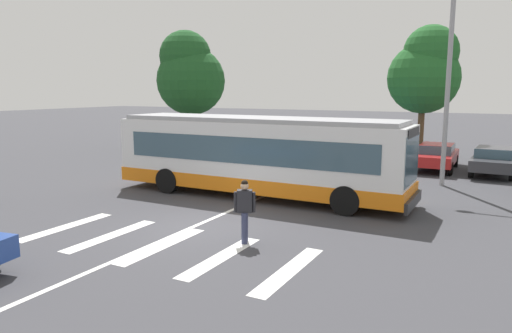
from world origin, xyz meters
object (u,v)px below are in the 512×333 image
object	(u,v)px
city_transit_bus	(258,156)
parked_car_teal	(332,149)
parked_car_blue	(381,153)
parked_car_charcoal	(494,159)
parked_car_black	(288,147)
parked_car_champagne	(250,144)
twin_arm_street_lamp	(450,60)
background_tree_left	(189,74)
parked_car_red	(436,155)
pedestrian_crossing_street	(245,208)
background_tree_right	(426,71)

from	to	relation	value
city_transit_bus	parked_car_teal	xyz separation A→B (m)	(-0.32, 9.65, -0.82)
parked_car_blue	parked_car_charcoal	size ratio (longest dim) A/B	1.00
parked_car_teal	parked_car_charcoal	world-z (taller)	same
parked_car_black	parked_car_champagne	bearing A→B (deg)	177.35
twin_arm_street_lamp	parked_car_teal	bearing A→B (deg)	147.65
twin_arm_street_lamp	background_tree_left	bearing A→B (deg)	162.25
city_transit_bus	parked_car_champagne	size ratio (longest dim) A/B	2.59
twin_arm_street_lamp	background_tree_left	xyz separation A→B (m)	(-17.31, 5.54, -0.13)
parked_car_red	parked_car_teal	bearing A→B (deg)	-178.76
parked_car_champagne	twin_arm_street_lamp	size ratio (longest dim) A/B	0.52
parked_car_red	background_tree_left	distance (m)	17.15
pedestrian_crossing_street	parked_car_charcoal	bearing A→B (deg)	69.11
pedestrian_crossing_street	parked_car_blue	distance (m)	14.32
pedestrian_crossing_street	parked_car_charcoal	size ratio (longest dim) A/B	0.38
parked_car_champagne	parked_car_red	bearing A→B (deg)	1.50
parked_car_black	twin_arm_street_lamp	size ratio (longest dim) A/B	0.53
parked_car_blue	background_tree_left	bearing A→B (deg)	171.82
parked_car_red	background_tree_right	xyz separation A→B (m)	(-1.20, 2.90, 4.39)
parked_car_teal	parked_car_charcoal	xyz separation A→B (m)	(8.26, -0.13, 0.00)
parked_car_blue	twin_arm_street_lamp	world-z (taller)	twin_arm_street_lamp
parked_car_blue	background_tree_right	world-z (taller)	background_tree_right
parked_car_champagne	pedestrian_crossing_street	bearing A→B (deg)	-61.72
parked_car_blue	parked_car_red	distance (m)	2.78
parked_car_charcoal	parked_car_black	bearing A→B (deg)	-179.20
parked_car_champagne	twin_arm_street_lamp	bearing A→B (deg)	-18.50
parked_car_champagne	parked_car_blue	xyz separation A→B (m)	(8.09, -0.33, 0.00)
pedestrian_crossing_street	parked_car_champagne	xyz separation A→B (m)	(-7.88, 14.64, -0.20)
parked_car_red	city_transit_bus	bearing A→B (deg)	-118.32
parked_car_teal	background_tree_left	bearing A→B (deg)	172.20
pedestrian_crossing_street	background_tree_right	bearing A→B (deg)	84.45
background_tree_right	parked_car_blue	bearing A→B (deg)	-113.33
parked_car_charcoal	city_transit_bus	bearing A→B (deg)	-129.79
background_tree_left	background_tree_right	world-z (taller)	background_tree_left
parked_car_black	twin_arm_street_lamp	xyz separation A→B (m)	(9.02, -3.76, 4.54)
city_transit_bus	background_tree_left	world-z (taller)	background_tree_left
parked_car_blue	background_tree_right	distance (m)	5.82
parked_car_red	background_tree_left	size ratio (longest dim) A/B	0.56
parked_car_blue	background_tree_left	size ratio (longest dim) A/B	0.56
city_transit_bus	parked_car_black	xyz separation A→B (m)	(-2.96, 9.37, -0.82)
city_transit_bus	background_tree_right	distance (m)	13.79
background_tree_left	parked_car_champagne	bearing A→B (deg)	-16.21
city_transit_bus	twin_arm_street_lamp	size ratio (longest dim) A/B	1.36
city_transit_bus	parked_car_red	world-z (taller)	city_transit_bus
pedestrian_crossing_street	parked_car_teal	size ratio (longest dim) A/B	0.37
city_transit_bus	twin_arm_street_lamp	distance (m)	9.06
city_transit_bus	twin_arm_street_lamp	xyz separation A→B (m)	(6.06, 5.61, 3.72)
parked_car_black	background_tree_right	xyz separation A→B (m)	(7.03, 3.31, 4.39)
parked_car_champagne	background_tree_right	xyz separation A→B (m)	(9.61, 3.19, 4.39)
city_transit_bus	parked_car_champagne	world-z (taller)	city_transit_bus
city_transit_bus	parked_car_red	bearing A→B (deg)	61.68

